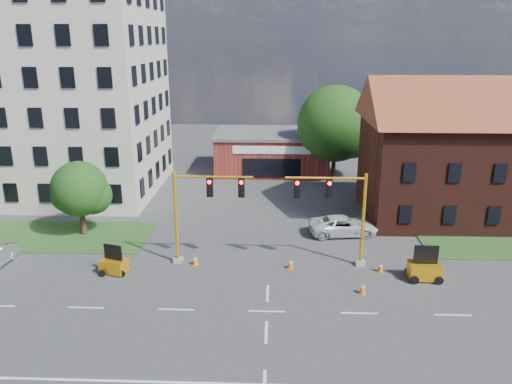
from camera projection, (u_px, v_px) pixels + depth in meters
ground at (267, 311)px, 27.14m from camera, size 120.00×120.00×0.00m
grass_verge_nw at (3, 235)px, 37.40m from camera, size 22.00×6.00×0.08m
lane_markings at (266, 344)px, 24.28m from camera, size 60.00×36.00×0.01m
office_block at (54, 82)px, 45.69m from camera, size 18.40×15.40×20.60m
brick_shop at (272, 151)px, 55.09m from camera, size 12.40×8.40×4.30m
townhouse_row at (495, 146)px, 39.97m from camera, size 21.00×11.00×11.50m
tree_large at (339, 126)px, 51.06m from camera, size 8.22×7.83×9.70m
tree_nw_front at (83, 191)px, 36.70m from camera, size 4.31×4.10×5.67m
signal_mast_west at (201, 206)px, 31.85m from camera, size 5.30×0.60×6.20m
signal_mast_east at (338, 208)px, 31.53m from camera, size 5.30×0.60×6.20m
trailer_west at (114, 265)px, 31.40m from camera, size 1.85×1.50×1.83m
trailer_east at (424, 269)px, 30.54m from camera, size 1.91×1.30×2.14m
cone_a at (195, 260)px, 32.55m from camera, size 0.40×0.40×0.70m
cone_b at (290, 264)px, 32.05m from camera, size 0.40×0.40×0.70m
cone_c at (363, 288)px, 28.91m from camera, size 0.40×0.40×0.70m
cone_d at (380, 267)px, 31.59m from camera, size 0.40×0.40×0.70m
pickup_white at (343, 226)px, 37.47m from camera, size 5.40×3.01×1.43m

